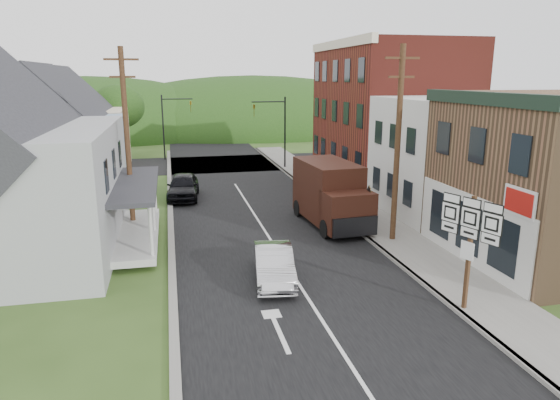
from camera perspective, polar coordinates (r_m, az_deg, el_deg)
ground at (r=19.44m, az=1.85°, el=-9.14°), size 120.00×120.00×0.00m
road at (r=28.71m, az=-3.09°, el=-1.47°), size 9.00×90.00×0.02m
cross_road at (r=45.19m, az=-6.66°, el=4.14°), size 60.00×9.00×0.02m
sidewalk_right at (r=28.38m, az=9.43°, el=-1.67°), size 2.80×55.00×0.15m
curb_right at (r=27.91m, az=6.85°, el=-1.84°), size 0.20×55.00×0.15m
curb_left at (r=26.42m, az=-12.37°, el=-3.02°), size 0.30×55.00×0.12m
storefront_tan at (r=23.78m, az=29.36°, el=2.16°), size 8.00×8.00×7.00m
storefront_white at (r=29.73m, az=19.78°, el=4.67°), size 8.00×7.00×6.50m
storefront_red at (r=37.86m, az=12.33°, el=9.66°), size 8.00×12.00×10.00m
house_blue at (r=35.15m, az=-23.27°, el=6.40°), size 7.14×8.16×7.28m
house_cream at (r=44.06m, az=-21.84°, el=7.84°), size 7.14×8.16×7.28m
utility_pole_right at (r=23.31m, az=13.29°, el=6.27°), size 1.60×0.26×9.00m
utility_pole_left at (r=25.57m, az=-17.08°, el=6.68°), size 1.60×0.26×9.00m
traffic_signal_right at (r=41.93m, az=-0.37°, el=8.66°), size 2.87×0.20×6.00m
traffic_signal_left at (r=47.97m, az=-12.41°, el=9.00°), size 2.87×0.20×6.00m
tree_left_d at (r=49.60m, az=-18.01°, el=10.11°), size 4.80×4.80×6.94m
forested_ridge at (r=72.85m, az=-8.99°, el=7.77°), size 90.00×30.00×16.00m
silver_sedan at (r=19.11m, az=-0.71°, el=-7.38°), size 1.94×4.21×1.34m
dark_sedan at (r=32.43m, az=-11.01°, el=1.53°), size 2.32×4.83×1.59m
delivery_van at (r=26.06m, az=5.86°, el=0.66°), size 2.80×6.04×3.29m
route_sign_cluster at (r=17.11m, az=20.85°, el=-3.96°), size 0.83×2.07×3.82m
warning_sign at (r=24.44m, az=10.15°, el=-0.29°), size 0.11×0.67×2.43m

